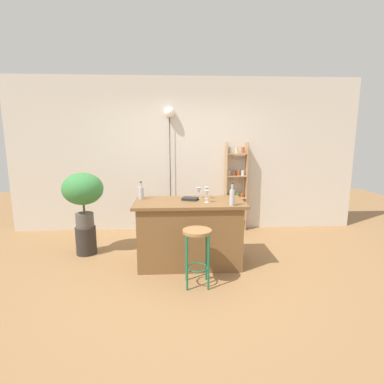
{
  "coord_description": "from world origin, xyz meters",
  "views": [
    {
      "loc": [
        -0.18,
        -3.69,
        1.76
      ],
      "look_at": [
        0.05,
        0.55,
        0.97
      ],
      "focal_mm": 28.3,
      "sensor_mm": 36.0,
      "label": 1
    }
  ],
  "objects_px": {
    "bottle_olive_oil": "(232,197)",
    "cookbook": "(190,199)",
    "potted_plant": "(83,192)",
    "wine_glass_right": "(207,194)",
    "pendant_globe_light": "(170,115)",
    "plant_stool": "(86,240)",
    "spice_shelf": "(236,187)",
    "bottle_spirits_clear": "(141,192)",
    "bar_stool": "(197,244)",
    "wine_glass_left": "(206,190)",
    "wine_glass_center": "(199,191)"
  },
  "relations": [
    {
      "from": "bottle_olive_oil",
      "to": "cookbook",
      "type": "bearing_deg",
      "value": 144.95
    },
    {
      "from": "potted_plant",
      "to": "cookbook",
      "type": "distance_m",
      "value": 1.6
    },
    {
      "from": "wine_glass_right",
      "to": "pendant_globe_light",
      "type": "xyz_separation_m",
      "value": [
        -0.51,
        1.63,
        1.11
      ]
    },
    {
      "from": "plant_stool",
      "to": "cookbook",
      "type": "xyz_separation_m",
      "value": [
        1.56,
        -0.36,
        0.7
      ]
    },
    {
      "from": "spice_shelf",
      "to": "potted_plant",
      "type": "relative_size",
      "value": 2.01
    },
    {
      "from": "potted_plant",
      "to": "bottle_spirits_clear",
      "type": "distance_m",
      "value": 0.91
    },
    {
      "from": "potted_plant",
      "to": "cookbook",
      "type": "xyz_separation_m",
      "value": [
        1.56,
        -0.36,
        -0.05
      ]
    },
    {
      "from": "potted_plant",
      "to": "bottle_spirits_clear",
      "type": "height_order",
      "value": "potted_plant"
    },
    {
      "from": "bottle_olive_oil",
      "to": "pendant_globe_light",
      "type": "xyz_separation_m",
      "value": [
        -0.81,
        1.83,
        1.12
      ]
    },
    {
      "from": "bar_stool",
      "to": "pendant_globe_light",
      "type": "relative_size",
      "value": 0.3
    },
    {
      "from": "wine_glass_left",
      "to": "cookbook",
      "type": "relative_size",
      "value": 0.78
    },
    {
      "from": "wine_glass_center",
      "to": "cookbook",
      "type": "relative_size",
      "value": 0.78
    },
    {
      "from": "cookbook",
      "to": "spice_shelf",
      "type": "bearing_deg",
      "value": 77.25
    },
    {
      "from": "bar_stool",
      "to": "bottle_spirits_clear",
      "type": "distance_m",
      "value": 1.19
    },
    {
      "from": "wine_glass_left",
      "to": "potted_plant",
      "type": "bearing_deg",
      "value": 171.59
    },
    {
      "from": "potted_plant",
      "to": "pendant_globe_light",
      "type": "relative_size",
      "value": 0.36
    },
    {
      "from": "plant_stool",
      "to": "pendant_globe_light",
      "type": "xyz_separation_m",
      "value": [
        1.26,
        1.11,
        1.91
      ]
    },
    {
      "from": "pendant_globe_light",
      "to": "bottle_spirits_clear",
      "type": "bearing_deg",
      "value": -105.77
    },
    {
      "from": "plant_stool",
      "to": "wine_glass_right",
      "type": "bearing_deg",
      "value": -16.48
    },
    {
      "from": "bar_stool",
      "to": "plant_stool",
      "type": "relative_size",
      "value": 1.65
    },
    {
      "from": "bottle_olive_oil",
      "to": "wine_glass_center",
      "type": "bearing_deg",
      "value": 132.22
    },
    {
      "from": "potted_plant",
      "to": "wine_glass_right",
      "type": "bearing_deg",
      "value": -16.48
    },
    {
      "from": "spice_shelf",
      "to": "bottle_olive_oil",
      "type": "height_order",
      "value": "spice_shelf"
    },
    {
      "from": "wine_glass_center",
      "to": "wine_glass_right",
      "type": "height_order",
      "value": "same"
    },
    {
      "from": "bar_stool",
      "to": "wine_glass_right",
      "type": "xyz_separation_m",
      "value": [
        0.16,
        0.55,
        0.49
      ]
    },
    {
      "from": "bar_stool",
      "to": "spice_shelf",
      "type": "xyz_separation_m",
      "value": [
        0.87,
        2.13,
        0.3
      ]
    },
    {
      "from": "pendant_globe_light",
      "to": "cookbook",
      "type": "bearing_deg",
      "value": -78.6
    },
    {
      "from": "bar_stool",
      "to": "pendant_globe_light",
      "type": "distance_m",
      "value": 2.73
    },
    {
      "from": "bar_stool",
      "to": "pendant_globe_light",
      "type": "height_order",
      "value": "pendant_globe_light"
    },
    {
      "from": "wine_glass_left",
      "to": "pendant_globe_light",
      "type": "height_order",
      "value": "pendant_globe_light"
    },
    {
      "from": "spice_shelf",
      "to": "bottle_olive_oil",
      "type": "xyz_separation_m",
      "value": [
        -0.41,
        -1.78,
        0.18
      ]
    },
    {
      "from": "bottle_spirits_clear",
      "to": "wine_glass_right",
      "type": "height_order",
      "value": "bottle_spirits_clear"
    },
    {
      "from": "bottle_olive_oil",
      "to": "wine_glass_center",
      "type": "relative_size",
      "value": 1.77
    },
    {
      "from": "wine_glass_right",
      "to": "cookbook",
      "type": "height_order",
      "value": "wine_glass_right"
    },
    {
      "from": "plant_stool",
      "to": "wine_glass_left",
      "type": "bearing_deg",
      "value": -8.41
    },
    {
      "from": "bottle_spirits_clear",
      "to": "wine_glass_left",
      "type": "bearing_deg",
      "value": -0.75
    },
    {
      "from": "spice_shelf",
      "to": "pendant_globe_light",
      "type": "xyz_separation_m",
      "value": [
        -1.21,
        0.05,
        1.3
      ]
    },
    {
      "from": "wine_glass_center",
      "to": "bar_stool",
      "type": "bearing_deg",
      "value": -95.65
    },
    {
      "from": "bar_stool",
      "to": "pendant_globe_light",
      "type": "xyz_separation_m",
      "value": [
        -0.34,
        2.18,
        1.6
      ]
    },
    {
      "from": "wine_glass_center",
      "to": "pendant_globe_light",
      "type": "distance_m",
      "value": 1.83
    },
    {
      "from": "bottle_spirits_clear",
      "to": "wine_glass_right",
      "type": "xyz_separation_m",
      "value": [
        0.89,
        -0.27,
        0.02
      ]
    },
    {
      "from": "plant_stool",
      "to": "wine_glass_left",
      "type": "distance_m",
      "value": 1.98
    },
    {
      "from": "pendant_globe_light",
      "to": "wine_glass_center",
      "type": "bearing_deg",
      "value": -73.32
    },
    {
      "from": "bottle_olive_oil",
      "to": "bottle_spirits_clear",
      "type": "bearing_deg",
      "value": 158.69
    },
    {
      "from": "bar_stool",
      "to": "pendant_globe_light",
      "type": "bearing_deg",
      "value": 98.93
    },
    {
      "from": "plant_stool",
      "to": "cookbook",
      "type": "height_order",
      "value": "cookbook"
    },
    {
      "from": "potted_plant",
      "to": "bottle_olive_oil",
      "type": "relative_size",
      "value": 2.81
    },
    {
      "from": "spice_shelf",
      "to": "bottle_spirits_clear",
      "type": "height_order",
      "value": "spice_shelf"
    },
    {
      "from": "bottle_spirits_clear",
      "to": "bottle_olive_oil",
      "type": "bearing_deg",
      "value": -21.31
    },
    {
      "from": "spice_shelf",
      "to": "wine_glass_right",
      "type": "distance_m",
      "value": 1.75
    }
  ]
}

